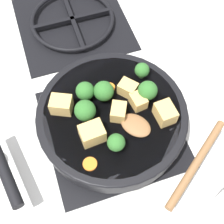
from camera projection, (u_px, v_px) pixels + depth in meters
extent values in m
plane|color=silver|center=(112.00, 129.00, 0.75)|extent=(2.40, 2.40, 0.00)
cube|color=black|center=(112.00, 128.00, 0.74)|extent=(0.31, 0.31, 0.01)
torus|color=black|center=(112.00, 125.00, 0.73)|extent=(0.24, 0.24, 0.01)
cube|color=black|center=(112.00, 125.00, 0.73)|extent=(0.01, 0.23, 0.01)
cube|color=black|center=(112.00, 125.00, 0.73)|extent=(0.23, 0.01, 0.01)
cube|color=black|center=(73.00, 23.00, 0.91)|extent=(0.31, 0.31, 0.01)
torus|color=black|center=(72.00, 19.00, 0.90)|extent=(0.24, 0.24, 0.01)
cube|color=black|center=(72.00, 19.00, 0.90)|extent=(0.01, 0.23, 0.01)
cube|color=black|center=(72.00, 19.00, 0.90)|extent=(0.23, 0.01, 0.01)
cylinder|color=black|center=(112.00, 118.00, 0.70)|extent=(0.33, 0.33, 0.06)
cylinder|color=#5B3316|center=(112.00, 117.00, 0.70)|extent=(0.30, 0.30, 0.05)
torus|color=black|center=(112.00, 113.00, 0.68)|extent=(0.33, 0.33, 0.01)
cylinder|color=black|center=(3.00, 168.00, 0.63)|extent=(0.06, 0.18, 0.02)
ellipsoid|color=brown|center=(136.00, 125.00, 0.65)|extent=(0.08, 0.08, 0.01)
cylinder|color=brown|center=(196.00, 163.00, 0.61)|extent=(0.19, 0.14, 0.02)
cube|color=tan|center=(118.00, 112.00, 0.66)|extent=(0.04, 0.05, 0.03)
cube|color=tan|center=(128.00, 88.00, 0.69)|extent=(0.05, 0.05, 0.03)
cube|color=tan|center=(92.00, 133.00, 0.63)|extent=(0.05, 0.04, 0.04)
cube|color=tan|center=(61.00, 105.00, 0.66)|extent=(0.06, 0.05, 0.04)
cube|color=tan|center=(139.00, 103.00, 0.67)|extent=(0.03, 0.04, 0.03)
cube|color=tan|center=(165.00, 113.00, 0.65)|extent=(0.04, 0.05, 0.04)
cylinder|color=#709956|center=(141.00, 75.00, 0.72)|extent=(0.01, 0.01, 0.01)
sphere|color=#2D6628|center=(142.00, 70.00, 0.70)|extent=(0.03, 0.03, 0.03)
cylinder|color=#709956|center=(104.00, 97.00, 0.69)|extent=(0.01, 0.01, 0.01)
sphere|color=#2D6628|center=(104.00, 91.00, 0.67)|extent=(0.04, 0.04, 0.04)
cylinder|color=#709956|center=(116.00, 146.00, 0.63)|extent=(0.01, 0.01, 0.01)
sphere|color=#2D6628|center=(116.00, 142.00, 0.61)|extent=(0.04, 0.04, 0.04)
cylinder|color=#709956|center=(86.00, 96.00, 0.69)|extent=(0.01, 0.01, 0.01)
sphere|color=#2D6628|center=(85.00, 91.00, 0.67)|extent=(0.04, 0.04, 0.04)
cylinder|color=#709956|center=(147.00, 96.00, 0.69)|extent=(0.01, 0.01, 0.01)
sphere|color=#2D6628|center=(148.00, 91.00, 0.67)|extent=(0.04, 0.04, 0.04)
cylinder|color=#709956|center=(86.00, 116.00, 0.66)|extent=(0.01, 0.01, 0.01)
sphere|color=#2D6628|center=(85.00, 110.00, 0.64)|extent=(0.05, 0.05, 0.05)
cylinder|color=orange|center=(90.00, 164.00, 0.62)|extent=(0.03, 0.03, 0.01)
cylinder|color=orange|center=(109.00, 88.00, 0.70)|extent=(0.03, 0.03, 0.01)
cylinder|color=white|center=(224.00, 202.00, 0.63)|extent=(0.04, 0.04, 0.07)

